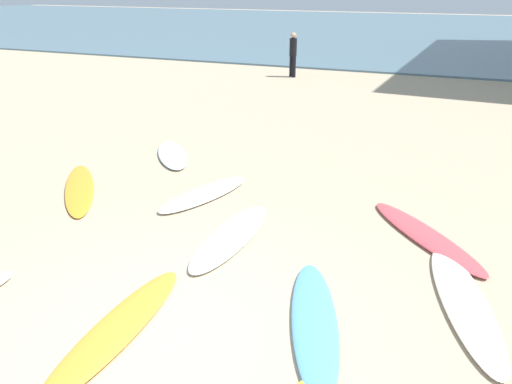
# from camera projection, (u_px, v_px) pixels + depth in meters

# --- Properties ---
(ground_plane) EXTENTS (120.00, 120.00, 0.00)m
(ground_plane) POSITION_uv_depth(u_px,v_px,m) (165.00, 338.00, 5.26)
(ground_plane) COLOR tan
(ocean_water) EXTENTS (120.00, 40.00, 0.08)m
(ocean_water) POSITION_uv_depth(u_px,v_px,m) (428.00, 30.00, 37.07)
(ocean_water) COLOR slate
(ocean_water) RESTS_ON ground_plane
(surfboard_0) EXTENTS (1.19, 2.15, 0.08)m
(surfboard_0) POSITION_uv_depth(u_px,v_px,m) (205.00, 194.00, 8.71)
(surfboard_0) COLOR white
(surfboard_0) RESTS_ON ground_plane
(surfboard_1) EXTENTS (2.00, 2.28, 0.06)m
(surfboard_1) POSITION_uv_depth(u_px,v_px,m) (79.00, 189.00, 8.94)
(surfboard_1) COLOR gold
(surfboard_1) RESTS_ON ground_plane
(surfboard_2) EXTENTS (1.23, 2.38, 0.08)m
(surfboard_2) POSITION_uv_depth(u_px,v_px,m) (314.00, 321.00, 5.45)
(surfboard_2) COLOR #569CDD
(surfboard_2) RESTS_ON ground_plane
(surfboard_3) EXTENTS (1.19, 2.59, 0.08)m
(surfboard_3) POSITION_uv_depth(u_px,v_px,m) (465.00, 302.00, 5.78)
(surfboard_3) COLOR #F7E2CF
(surfboard_3) RESTS_ON ground_plane
(surfboard_4) EXTENTS (2.01, 2.15, 0.08)m
(surfboard_4) POSITION_uv_depth(u_px,v_px,m) (425.00, 236.00, 7.28)
(surfboard_4) COLOR #D34D54
(surfboard_4) RESTS_ON ground_plane
(surfboard_5) EXTENTS (1.65, 1.92, 0.09)m
(surfboard_5) POSITION_uv_depth(u_px,v_px,m) (173.00, 155.00, 10.65)
(surfboard_5) COLOR white
(surfboard_5) RESTS_ON ground_plane
(surfboard_8) EXTENTS (0.66, 2.28, 0.08)m
(surfboard_8) POSITION_uv_depth(u_px,v_px,m) (231.00, 236.00, 7.26)
(surfboard_8) COLOR white
(surfboard_8) RESTS_ON ground_plane
(surfboard_9) EXTENTS (0.55, 2.39, 0.07)m
(surfboard_9) POSITION_uv_depth(u_px,v_px,m) (117.00, 328.00, 5.35)
(surfboard_9) COLOR orange
(surfboard_9) RESTS_ON ground_plane
(beachgoer_near) EXTENTS (0.39, 0.39, 1.68)m
(beachgoer_near) POSITION_uv_depth(u_px,v_px,m) (293.00, 53.00, 19.11)
(beachgoer_near) COLOR black
(beachgoer_near) RESTS_ON ground_plane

